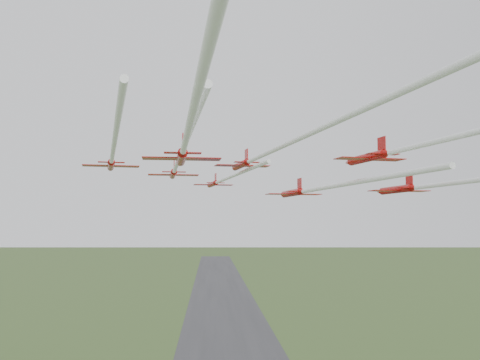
{
  "coord_description": "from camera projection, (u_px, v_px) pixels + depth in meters",
  "views": [
    {
      "loc": [
        -7.11,
        -82.82,
        44.49
      ],
      "look_at": [
        -2.19,
        5.73,
        51.73
      ],
      "focal_mm": 40.0,
      "sensor_mm": 36.0,
      "label": 1
    }
  ],
  "objects": [
    {
      "name": "jet_row4_right",
      "position": [
        416.0,
        146.0,
        59.55
      ],
      "size": [
        14.17,
        50.04,
        2.75
      ],
      "rotation": [
        0.0,
        0.0,
        0.21
      ],
      "color": "#AB0B08"
    },
    {
      "name": "jet_row3_right",
      "position": [
        458.0,
        182.0,
        69.14
      ],
      "size": [
        14.69,
        62.8,
        2.84
      ],
      "rotation": [
        0.0,
        0.0,
        0.17
      ],
      "color": "#AB0B08"
    },
    {
      "name": "jet_row2_left",
      "position": [
        178.0,
        162.0,
        78.11
      ],
      "size": [
        11.4,
        69.59,
        2.7
      ],
      "rotation": [
        0.0,
        0.0,
        0.1
      ],
      "color": "#AB0B08"
    },
    {
      "name": "jet_row2_right",
      "position": [
        316.0,
        189.0,
        84.41
      ],
      "size": [
        13.14,
        53.58,
        2.94
      ],
      "rotation": [
        0.0,
        0.0,
        0.17
      ],
      "color": "#AB0B08"
    },
    {
      "name": "jet_row3_mid",
      "position": [
        272.0,
        151.0,
        66.21
      ],
      "size": [
        14.41,
        61.62,
        2.5
      ],
      "rotation": [
        0.0,
        0.0,
        0.18
      ],
      "color": "#AB0B08"
    },
    {
      "name": "jet_row3_left",
      "position": [
        113.0,
        154.0,
        65.23
      ],
      "size": [
        13.79,
        53.17,
        2.42
      ],
      "rotation": [
        0.0,
        0.0,
        0.2
      ],
      "color": "#AB0B08"
    },
    {
      "name": "jet_row4_left",
      "position": [
        188.0,
        129.0,
        43.46
      ],
      "size": [
        10.06,
        69.53,
        2.7
      ],
      "rotation": [
        0.0,
        0.0,
        0.08
      ],
      "color": "#AB0B08"
    },
    {
      "name": "runway",
      "position": [
        224.0,
        309.0,
        278.22
      ],
      "size": [
        38.0,
        900.0,
        0.04
      ],
      "primitive_type": "cube",
      "color": "#2F2F32",
      "rests_on": "ground"
    },
    {
      "name": "jet_lead",
      "position": [
        223.0,
        180.0,
        101.95
      ],
      "size": [
        11.67,
        48.11,
        2.45
      ],
      "rotation": [
        0.0,
        0.0,
        0.17
      ],
      "color": "#AB0B08"
    }
  ]
}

